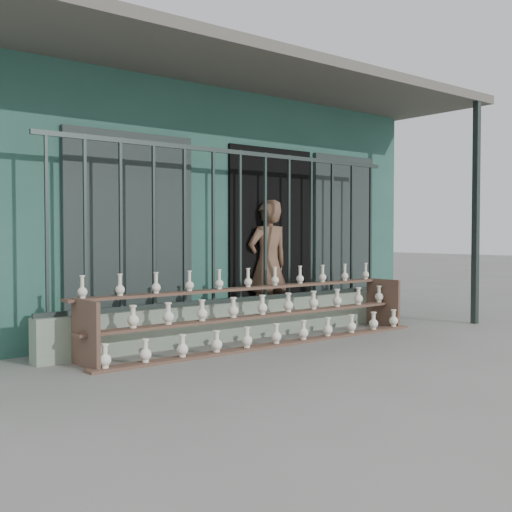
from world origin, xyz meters
TOP-DOWN VIEW (x-y plane):
  - ground at (0.00, 0.00)m, footprint 60.00×60.00m
  - workshop_building at (0.00, 4.23)m, footprint 7.40×6.60m
  - parapet_wall at (0.00, 1.30)m, footprint 5.00×0.20m
  - security_fence at (-0.00, 1.30)m, footprint 5.00×0.04m
  - shelf_rack at (0.00, 0.89)m, footprint 4.50×0.68m
  - elderly_woman at (0.77, 1.69)m, footprint 0.65×0.45m

SIDE VIEW (x-z plane):
  - ground at x=0.00m, z-range 0.00..0.00m
  - parapet_wall at x=0.00m, z-range 0.00..0.45m
  - shelf_rack at x=0.00m, z-range -0.07..0.79m
  - elderly_woman at x=0.77m, z-range 0.00..1.70m
  - security_fence at x=0.00m, z-range 0.45..2.25m
  - workshop_building at x=0.00m, z-range 0.02..3.23m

